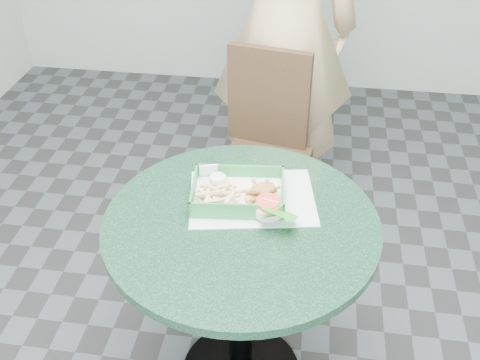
# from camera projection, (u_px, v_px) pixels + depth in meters

# --- Properties ---
(cafe_table) EXTENTS (0.84, 0.84, 0.75)m
(cafe_table) POSITION_uv_depth(u_px,v_px,m) (241.00, 265.00, 1.81)
(cafe_table) COLOR black
(cafe_table) RESTS_ON floor
(dining_chair) EXTENTS (0.37, 0.37, 0.93)m
(dining_chair) POSITION_uv_depth(u_px,v_px,m) (265.00, 140.00, 2.51)
(dining_chair) COLOR #412C1E
(dining_chair) RESTS_ON floor
(placemat) EXTENTS (0.44, 0.36, 0.00)m
(placemat) POSITION_uv_depth(u_px,v_px,m) (252.00, 203.00, 1.79)
(placemat) COLOR silver
(placemat) RESTS_ON cafe_table
(food_basket) EXTENTS (0.29, 0.21, 0.06)m
(food_basket) POSITION_uv_depth(u_px,v_px,m) (238.00, 200.00, 1.78)
(food_basket) COLOR #29813D
(food_basket) RESTS_ON placemat
(crab_sandwich) EXTENTS (0.11, 0.11, 0.07)m
(crab_sandwich) POSITION_uv_depth(u_px,v_px,m) (261.00, 199.00, 1.73)
(crab_sandwich) COLOR #BE9643
(crab_sandwich) RESTS_ON food_basket
(fries_pile) EXTENTS (0.14, 0.15, 0.05)m
(fries_pile) POSITION_uv_depth(u_px,v_px,m) (219.00, 195.00, 1.76)
(fries_pile) COLOR #DEBF84
(fries_pile) RESTS_ON food_basket
(sauce_ramekin) EXTENTS (0.05, 0.05, 0.03)m
(sauce_ramekin) POSITION_uv_depth(u_px,v_px,m) (219.00, 183.00, 1.80)
(sauce_ramekin) COLOR silver
(sauce_ramekin) RESTS_ON food_basket
(garnish_cup) EXTENTS (0.12, 0.12, 0.05)m
(garnish_cup) POSITION_uv_depth(u_px,v_px,m) (268.00, 216.00, 1.68)
(garnish_cup) COLOR silver
(garnish_cup) RESTS_ON food_basket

